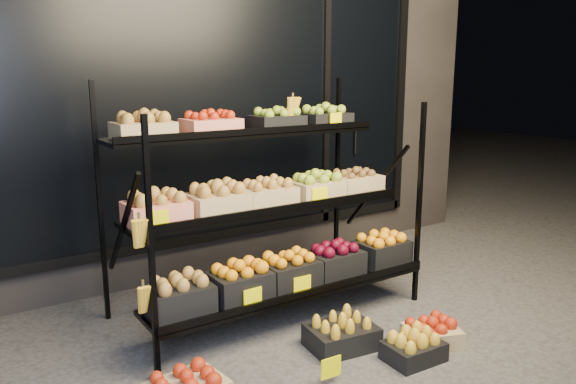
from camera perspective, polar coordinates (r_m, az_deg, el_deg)
ground at (r=3.73m, az=3.41°, el=-15.20°), size 24.00×24.00×0.00m
building at (r=5.60m, az=-12.87°, el=12.22°), size 6.00×2.08×3.50m
display_rack at (r=3.91m, az=-1.89°, el=-1.55°), size 2.18×1.02×1.66m
tag_floor_a at (r=3.30m, az=4.38°, el=-17.96°), size 0.13×0.01×0.12m
tag_floor_b at (r=3.61m, az=11.21°, el=-15.37°), size 0.13×0.01×0.12m
floor_crate_midleft at (r=3.66m, az=5.48°, el=-14.07°), size 0.46×0.36×0.21m
floor_crate_midright at (r=3.80m, az=14.41°, el=-13.64°), size 0.40×0.35×0.18m
floor_crate_right at (r=3.59m, az=12.64°, el=-15.12°), size 0.35×0.27×0.18m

